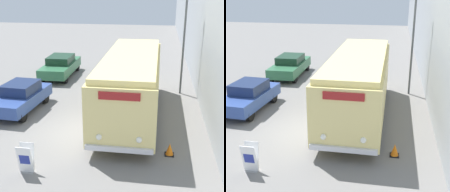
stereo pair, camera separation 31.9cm
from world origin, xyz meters
TOP-DOWN VIEW (x-y plane):
  - ground_plane at (0.00, 0.00)m, footprint 80.00×80.00m
  - building_wall_right at (5.77, 10.00)m, footprint 0.30×60.00m
  - vintage_bus at (2.05, 2.21)m, footprint 2.63×9.21m
  - sign_board at (-1.05, -3.40)m, footprint 0.53×0.40m
  - streetlamp at (4.68, 6.04)m, footprint 0.36×0.36m
  - parked_car_near at (-3.62, 2.01)m, footprint 2.00×4.13m
  - parked_car_mid at (-3.60, 8.64)m, footprint 1.93×4.72m
  - traffic_cone at (3.91, -1.45)m, footprint 0.36×0.36m

SIDE VIEW (x-z plane):
  - ground_plane at x=0.00m, z-range 0.00..0.00m
  - traffic_cone at x=3.91m, z-range -0.01..0.48m
  - sign_board at x=-1.05m, z-range -0.02..1.05m
  - parked_car_mid at x=-3.60m, z-range 0.03..1.48m
  - parked_car_near at x=-3.62m, z-range 0.02..1.50m
  - vintage_bus at x=2.05m, z-range 0.20..3.31m
  - streetlamp at x=4.68m, z-range 0.94..7.10m
  - building_wall_right at x=5.77m, z-range 0.00..9.00m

